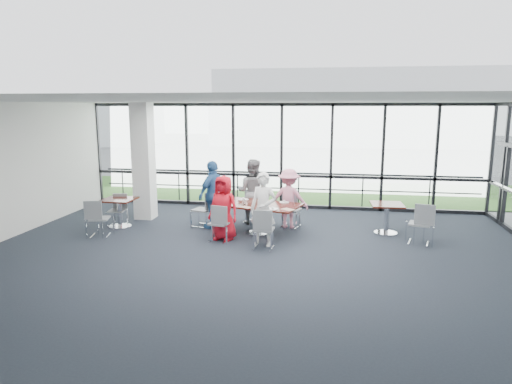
% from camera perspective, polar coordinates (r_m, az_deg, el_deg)
% --- Properties ---
extents(floor, '(12.00, 10.00, 0.02)m').
position_cam_1_polar(floor, '(9.46, -0.24, -8.46)').
color(floor, '#1F252F').
rests_on(floor, ground).
extents(ceiling, '(12.00, 10.00, 0.04)m').
position_cam_1_polar(ceiling, '(8.94, -0.25, 11.36)').
color(ceiling, silver).
rests_on(ceiling, ground).
extents(wall_front, '(12.00, 0.10, 3.20)m').
position_cam_1_polar(wall_front, '(4.36, -11.50, -9.47)').
color(wall_front, silver).
rests_on(wall_front, ground).
extents(curtain_wall_back, '(12.00, 0.10, 3.20)m').
position_cam_1_polar(curtain_wall_back, '(13.98, 3.21, 4.50)').
color(curtain_wall_back, white).
rests_on(curtain_wall_back, ground).
extents(exit_door, '(0.12, 1.60, 2.10)m').
position_cam_1_polar(exit_door, '(13.50, 28.75, 0.63)').
color(exit_door, black).
rests_on(exit_door, ground).
extents(structural_column, '(0.50, 0.50, 3.20)m').
position_cam_1_polar(structural_column, '(12.96, -13.87, 3.73)').
color(structural_column, white).
rests_on(structural_column, ground).
extents(apron, '(80.00, 70.00, 0.02)m').
position_cam_1_polar(apron, '(19.13, 4.79, 1.23)').
color(apron, slate).
rests_on(apron, ground).
extents(grass_strip, '(80.00, 5.00, 0.01)m').
position_cam_1_polar(grass_strip, '(17.16, 4.25, 0.26)').
color(grass_strip, '#2B5E25').
rests_on(grass_strip, ground).
extents(hangar_main, '(24.00, 10.00, 6.00)m').
position_cam_1_polar(hangar_main, '(40.89, 13.14, 10.22)').
color(hangar_main, silver).
rests_on(hangar_main, ground).
extents(hangar_aux, '(10.00, 6.00, 4.00)m').
position_cam_1_polar(hangar_aux, '(41.68, -18.70, 8.56)').
color(hangar_aux, silver).
rests_on(hangar_aux, ground).
extents(guard_rail, '(12.00, 0.06, 0.06)m').
position_cam_1_polar(guard_rail, '(14.72, 3.42, 0.49)').
color(guard_rail, '#2D2D33').
rests_on(guard_rail, ground).
extents(main_table, '(2.24, 1.61, 0.75)m').
position_cam_1_polar(main_table, '(11.15, 0.25, -2.08)').
color(main_table, '#35150A').
rests_on(main_table, ground).
extents(side_table_left, '(0.80, 0.80, 0.75)m').
position_cam_1_polar(side_table_left, '(12.29, -16.75, -1.40)').
color(side_table_left, '#35150A').
rests_on(side_table_left, ground).
extents(side_table_right, '(0.79, 0.79, 0.75)m').
position_cam_1_polar(side_table_right, '(11.61, 16.04, -2.07)').
color(side_table_right, '#35150A').
rests_on(side_table_right, ground).
extents(diner_near_left, '(0.85, 0.68, 1.52)m').
position_cam_1_polar(diner_near_left, '(10.66, -4.06, -1.99)').
color(diner_near_left, red).
rests_on(diner_near_left, ground).
extents(diner_near_right, '(0.70, 0.58, 1.67)m').
position_cam_1_polar(diner_near_right, '(10.16, 0.91, -2.18)').
color(diner_near_right, white).
rests_on(diner_near_right, ground).
extents(diner_far_left, '(0.89, 0.60, 1.73)m').
position_cam_1_polar(diner_far_left, '(12.10, -0.48, 0.05)').
color(diner_far_left, gray).
rests_on(diner_far_left, ground).
extents(diner_far_right, '(1.04, 0.60, 1.54)m').
position_cam_1_polar(diner_far_right, '(11.71, 4.13, -0.82)').
color(diner_far_right, pink).
rests_on(diner_far_right, ground).
extents(diner_end, '(0.98, 1.16, 1.74)m').
position_cam_1_polar(diner_end, '(11.71, -5.32, -0.32)').
color(diner_end, '#2D5D96').
rests_on(diner_end, ground).
extents(chair_main_nl, '(0.50, 0.50, 0.86)m').
position_cam_1_polar(chair_main_nl, '(10.59, -4.59, -3.93)').
color(chair_main_nl, gray).
rests_on(chair_main_nl, ground).
extents(chair_main_nr, '(0.45, 0.45, 0.89)m').
position_cam_1_polar(chair_main_nr, '(9.99, 0.94, -4.69)').
color(chair_main_nr, gray).
rests_on(chair_main_nr, ground).
extents(chair_main_fl, '(0.54, 0.54, 0.83)m').
position_cam_1_polar(chair_main_fl, '(12.28, -0.43, -1.93)').
color(chair_main_fl, gray).
rests_on(chair_main_fl, ground).
extents(chair_main_fr, '(0.55, 0.55, 0.92)m').
position_cam_1_polar(chair_main_fr, '(11.85, 4.39, -2.21)').
color(chair_main_fr, gray).
rests_on(chair_main_fr, ground).
extents(chair_main_end, '(0.54, 0.54, 0.89)m').
position_cam_1_polar(chair_main_end, '(11.95, -6.74, -2.22)').
color(chair_main_end, gray).
rests_on(chair_main_end, ground).
extents(chair_spare_la, '(0.53, 0.53, 0.88)m').
position_cam_1_polar(chair_spare_la, '(11.59, -18.98, -3.15)').
color(chair_spare_la, gray).
rests_on(chair_spare_la, ground).
extents(chair_spare_lb, '(0.44, 0.44, 0.81)m').
position_cam_1_polar(chair_spare_lb, '(12.49, -17.01, -2.24)').
color(chair_spare_lb, gray).
rests_on(chair_spare_lb, ground).
extents(chair_spare_r, '(0.56, 0.56, 0.93)m').
position_cam_1_polar(chair_spare_r, '(11.02, 19.78, -3.76)').
color(chair_spare_r, gray).
rests_on(chair_spare_r, ground).
extents(plate_nl, '(0.27, 0.27, 0.01)m').
position_cam_1_polar(plate_nl, '(11.01, -3.20, -1.60)').
color(plate_nl, white).
rests_on(plate_nl, main_table).
extents(plate_nr, '(0.28, 0.28, 0.01)m').
position_cam_1_polar(plate_nr, '(10.55, 2.07, -2.13)').
color(plate_nr, white).
rests_on(plate_nr, main_table).
extents(plate_fl, '(0.27, 0.27, 0.01)m').
position_cam_1_polar(plate_fl, '(11.62, -1.59, -0.94)').
color(plate_fl, white).
rests_on(plate_fl, main_table).
extents(plate_fr, '(0.23, 0.23, 0.01)m').
position_cam_1_polar(plate_fr, '(11.29, 3.55, -1.29)').
color(plate_fr, white).
rests_on(plate_fr, main_table).
extents(plate_end, '(0.24, 0.24, 0.01)m').
position_cam_1_polar(plate_end, '(11.47, -3.53, -1.11)').
color(plate_end, white).
rests_on(plate_end, main_table).
extents(tumbler_a, '(0.07, 0.07, 0.13)m').
position_cam_1_polar(tumbler_a, '(11.03, -1.54, -1.25)').
color(tumbler_a, white).
rests_on(tumbler_a, main_table).
extents(tumbler_b, '(0.07, 0.07, 0.13)m').
position_cam_1_polar(tumbler_b, '(10.76, 1.29, -1.55)').
color(tumbler_b, white).
rests_on(tumbler_b, main_table).
extents(tumbler_c, '(0.07, 0.07, 0.13)m').
position_cam_1_polar(tumbler_c, '(11.28, 1.25, -0.98)').
color(tumbler_c, white).
rests_on(tumbler_c, main_table).
extents(tumbler_d, '(0.07, 0.07, 0.14)m').
position_cam_1_polar(tumbler_d, '(11.29, -3.02, -0.96)').
color(tumbler_d, white).
rests_on(tumbler_d, main_table).
extents(menu_a, '(0.34, 0.30, 0.00)m').
position_cam_1_polar(menu_a, '(10.75, -1.26, -1.92)').
color(menu_a, beige).
rests_on(menu_a, main_table).
extents(menu_b, '(0.36, 0.35, 0.00)m').
position_cam_1_polar(menu_b, '(10.55, 4.02, -2.18)').
color(menu_b, beige).
rests_on(menu_b, main_table).
extents(menu_c, '(0.29, 0.21, 0.00)m').
position_cam_1_polar(menu_c, '(11.49, 1.71, -1.10)').
color(menu_c, beige).
rests_on(menu_c, main_table).
extents(condiment_caddy, '(0.10, 0.07, 0.04)m').
position_cam_1_polar(condiment_caddy, '(11.15, 0.67, -1.36)').
color(condiment_caddy, black).
rests_on(condiment_caddy, main_table).
extents(ketchup_bottle, '(0.06, 0.06, 0.18)m').
position_cam_1_polar(ketchup_bottle, '(11.16, 0.53, -0.98)').
color(ketchup_bottle, '#AF1A29').
rests_on(ketchup_bottle, main_table).
extents(green_bottle, '(0.05, 0.05, 0.20)m').
position_cam_1_polar(green_bottle, '(11.12, 0.81, -0.97)').
color(green_bottle, '#2A7C30').
rests_on(green_bottle, main_table).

